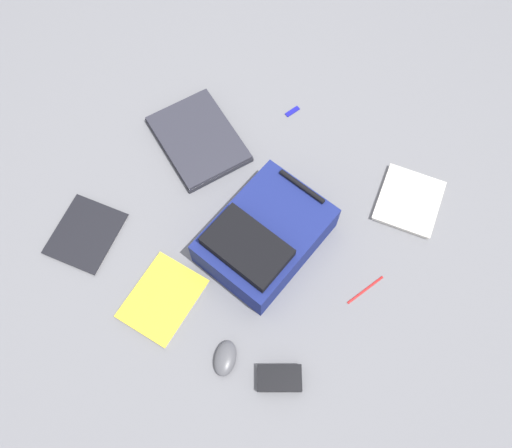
% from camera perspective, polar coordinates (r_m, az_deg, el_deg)
% --- Properties ---
extents(ground_plane, '(3.30, 3.30, 0.00)m').
position_cam_1_polar(ground_plane, '(1.84, -0.99, 0.17)').
color(ground_plane, slate).
extents(backpack, '(0.29, 0.40, 0.16)m').
position_cam_1_polar(backpack, '(1.74, 0.83, -1.33)').
color(backpack, navy).
rests_on(backpack, ground_plane).
extents(laptop, '(0.41, 0.36, 0.03)m').
position_cam_1_polar(laptop, '(1.98, -6.06, 8.85)').
color(laptop, '#24242C').
rests_on(laptop, ground_plane).
extents(book_manual, '(0.23, 0.28, 0.02)m').
position_cam_1_polar(book_manual, '(1.76, -9.74, -7.75)').
color(book_manual, silver).
rests_on(book_manual, ground_plane).
extents(book_blue, '(0.26, 0.27, 0.02)m').
position_cam_1_polar(book_blue, '(1.93, 15.72, 2.32)').
color(book_blue, silver).
rests_on(book_blue, ground_plane).
extents(book_red, '(0.26, 0.28, 0.01)m').
position_cam_1_polar(book_red, '(1.90, -17.39, -0.99)').
color(book_red, silver).
rests_on(book_red, ground_plane).
extents(computer_mouse, '(0.11, 0.13, 0.03)m').
position_cam_1_polar(computer_mouse, '(1.69, -3.23, -13.85)').
color(computer_mouse, '#4C4C51').
rests_on(computer_mouse, ground_plane).
extents(power_brick, '(0.15, 0.14, 0.03)m').
position_cam_1_polar(power_brick, '(1.68, 2.49, -15.84)').
color(power_brick, black).
rests_on(power_brick, ground_plane).
extents(pen_black, '(0.04, 0.14, 0.01)m').
position_cam_1_polar(pen_black, '(1.78, 11.40, -6.75)').
color(pen_black, red).
rests_on(pen_black, ground_plane).
extents(usb_stick, '(0.03, 0.06, 0.01)m').
position_cam_1_polar(usb_stick, '(2.06, 3.83, 11.71)').
color(usb_stick, '#191999').
rests_on(usb_stick, ground_plane).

